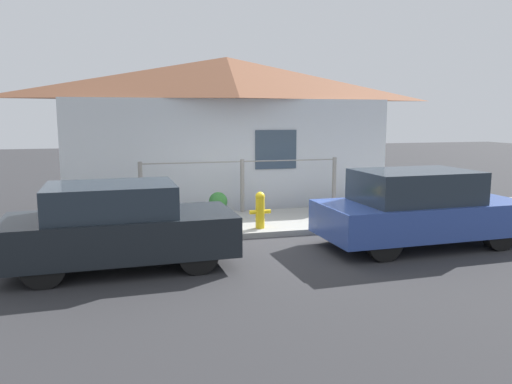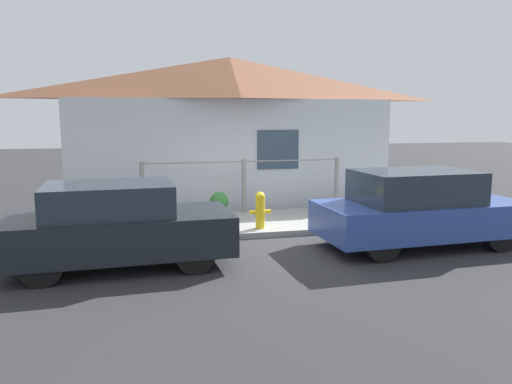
% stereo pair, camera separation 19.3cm
% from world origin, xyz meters
% --- Properties ---
extents(ground_plane, '(60.00, 60.00, 0.00)m').
position_xyz_m(ground_plane, '(0.00, 0.00, 0.00)').
color(ground_plane, '#2D2D30').
extents(sidewalk, '(24.00, 2.37, 0.12)m').
position_xyz_m(sidewalk, '(0.00, 1.18, 0.06)').
color(sidewalk, gray).
rests_on(sidewalk, ground_plane).
extents(house, '(8.80, 2.23, 3.99)m').
position_xyz_m(house, '(0.00, 3.87, 3.19)').
color(house, silver).
rests_on(house, ground_plane).
extents(fence, '(4.90, 0.10, 1.28)m').
position_xyz_m(fence, '(0.00, 2.22, 0.82)').
color(fence, gray).
rests_on(fence, sidewalk).
extents(car_left, '(3.66, 1.73, 1.38)m').
position_xyz_m(car_left, '(-2.86, -1.30, 0.69)').
color(car_left, black).
rests_on(car_left, ground_plane).
extents(car_right, '(3.93, 1.79, 1.44)m').
position_xyz_m(car_right, '(2.59, -1.30, 0.72)').
color(car_right, '#2D4793').
rests_on(car_right, ground_plane).
extents(fire_hydrant, '(0.45, 0.20, 0.77)m').
position_xyz_m(fire_hydrant, '(-0.05, 0.39, 0.52)').
color(fire_hydrant, yellow).
rests_on(fire_hydrant, sidewalk).
extents(potted_plant_near_hydrant, '(0.43, 0.43, 0.59)m').
position_xyz_m(potted_plant_near_hydrant, '(-0.70, 1.68, 0.45)').
color(potted_plant_near_hydrant, slate).
rests_on(potted_plant_near_hydrant, sidewalk).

